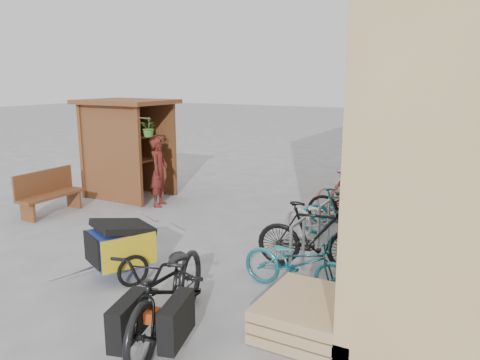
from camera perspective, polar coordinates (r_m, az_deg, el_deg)
The scene contains 17 objects.
ground at distance 8.28m, azimuth -8.16°, elevation -8.37°, with size 80.00×80.00×0.00m, color #9C9C9F.
kiosk at distance 11.84m, azimuth -13.92°, elevation 5.39°, with size 2.49×1.65×2.40m.
bike_rack at distance 9.20m, azimuth 12.64°, elevation -3.06°, with size 0.05×5.35×0.86m.
pallet_stack at distance 5.73m, azimuth 8.17°, elevation -15.95°, with size 1.00×1.20×0.40m.
bench at distance 10.96m, azimuth -22.31°, elevation -1.37°, with size 0.49×1.52×0.96m.
shopping_carts at distance 12.75m, azimuth 20.67°, elevation 1.14°, with size 0.58×1.96×1.05m.
child_trailer at distance 7.21m, azimuth -14.37°, elevation -7.61°, with size 1.02×1.53×0.90m.
cargo_bike at distance 5.49m, azimuth -8.65°, elevation -13.08°, with size 1.33×2.32×1.15m.
person_kiosk at distance 10.89m, azimuth -9.87°, elevation 1.02°, with size 0.59×0.39×1.62m, color maroon.
bike_0 at distance 6.59m, azimuth 6.96°, elevation -9.98°, with size 0.56×1.60×0.84m, color #207181.
bike_1 at distance 7.33m, azimuth 8.96°, elevation -6.77°, with size 0.50×1.77×1.06m, color black.
bike_2 at distance 8.42m, azimuth 10.50°, elevation -4.91°, with size 0.59×1.69×0.89m, color #A5A5AA.
bike_3 at distance 8.95m, azimuth 12.27°, elevation -3.86°, with size 0.43×1.52×0.92m, color #207181.
bike_4 at distance 9.59m, azimuth 13.62°, elevation -2.76°, with size 0.63×1.79×0.94m, color black.
bike_5 at distance 9.92m, azimuth 13.51°, elevation -1.97°, with size 0.49×1.73×1.04m, color tan.
bike_6 at distance 10.83m, azimuth 15.65°, elevation -1.21°, with size 0.61×1.75×0.92m, color maroon.
bike_7 at distance 11.22m, azimuth 15.96°, elevation -0.38°, with size 0.50×1.77×1.06m, color silver.
Camera 1 is at (4.73, -6.14, 2.92)m, focal length 35.00 mm.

